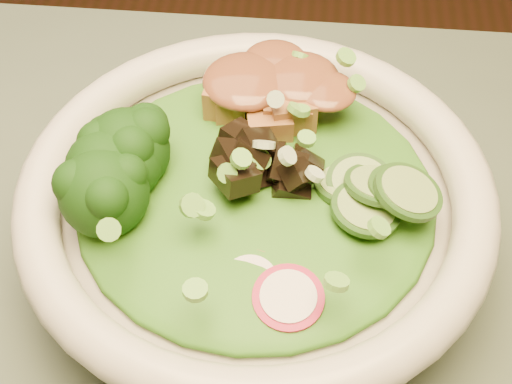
# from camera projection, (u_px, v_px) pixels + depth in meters

# --- Properties ---
(salad_bowl) EXTENTS (0.31, 0.31, 0.08)m
(salad_bowl) POSITION_uv_depth(u_px,v_px,m) (256.00, 213.00, 0.47)
(salad_bowl) COLOR beige
(salad_bowl) RESTS_ON dining_table
(lettuce_bed) EXTENTS (0.23, 0.23, 0.03)m
(lettuce_bed) POSITION_uv_depth(u_px,v_px,m) (256.00, 191.00, 0.46)
(lettuce_bed) COLOR #245F14
(lettuce_bed) RESTS_ON salad_bowl
(broccoli_florets) EXTENTS (0.10, 0.09, 0.05)m
(broccoli_florets) POSITION_uv_depth(u_px,v_px,m) (143.00, 166.00, 0.45)
(broccoli_florets) COLOR black
(broccoli_florets) RESTS_ON salad_bowl
(radish_slices) EXTENTS (0.13, 0.05, 0.02)m
(radish_slices) POSITION_uv_depth(u_px,v_px,m) (249.00, 286.00, 0.40)
(radish_slices) COLOR maroon
(radish_slices) RESTS_ON salad_bowl
(cucumber_slices) EXTENTS (0.08, 0.08, 0.04)m
(cucumber_slices) POSITION_uv_depth(u_px,v_px,m) (375.00, 187.00, 0.44)
(cucumber_slices) COLOR #86A65C
(cucumber_slices) RESTS_ON salad_bowl
(mushroom_heap) EXTENTS (0.08, 0.08, 0.05)m
(mushroom_heap) POSITION_uv_depth(u_px,v_px,m) (258.00, 157.00, 0.45)
(mushroom_heap) COLOR black
(mushroom_heap) RESTS_ON salad_bowl
(tofu_cubes) EXTENTS (0.11, 0.07, 0.04)m
(tofu_cubes) POSITION_uv_depth(u_px,v_px,m) (269.00, 99.00, 0.49)
(tofu_cubes) COLOR brown
(tofu_cubes) RESTS_ON salad_bowl
(peanut_sauce) EXTENTS (0.08, 0.06, 0.02)m
(peanut_sauce) POSITION_uv_depth(u_px,v_px,m) (269.00, 83.00, 0.48)
(peanut_sauce) COLOR brown
(peanut_sauce) RESTS_ON tofu_cubes
(scallion_garnish) EXTENTS (0.22, 0.22, 0.03)m
(scallion_garnish) POSITION_uv_depth(u_px,v_px,m) (256.00, 161.00, 0.44)
(scallion_garnish) COLOR #66AF3E
(scallion_garnish) RESTS_ON salad_bowl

